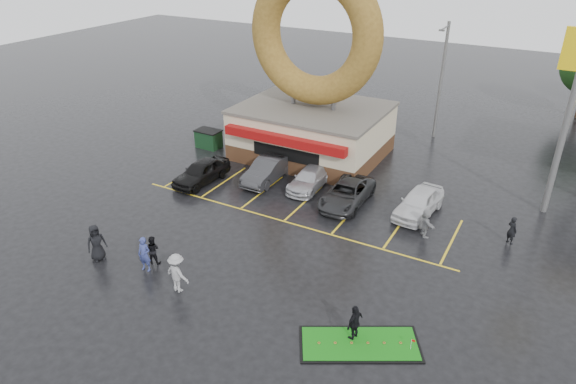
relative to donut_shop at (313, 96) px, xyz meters
The scene contains 19 objects.
ground 14.04m from the donut_shop, 76.98° to the right, with size 120.00×120.00×0.00m, color black.
donut_shop is the anchor object (origin of this frame).
shell_sign 16.29m from the donut_shop, ahead, with size 2.20×0.36×10.60m.
streetlight_left 9.87m from the donut_shop, 135.22° to the left, with size 0.40×2.21×9.00m.
streetlight_mid 10.59m from the donut_shop, 48.62° to the left, with size 0.40×2.21×9.00m.
car_black 9.59m from the donut_shop, 118.88° to the right, with size 1.78×4.43×1.51m, color black.
car_dgrey 6.57m from the donut_shop, 96.32° to the right, with size 1.62×4.64×1.53m, color #2C2C2F.
car_silver 6.70m from the donut_shop, 64.87° to the right, with size 1.76×4.32×1.25m, color #B0B0B5.
car_grey 8.74m from the donut_shop, 47.67° to the right, with size 2.27×4.93×1.37m, color #28292B.
car_white 11.35m from the donut_shop, 27.61° to the right, with size 1.81×4.49×1.53m, color silver.
person_blue 17.35m from the donut_shop, 92.14° to the right, with size 0.67×0.44×1.83m, color navy.
person_blackjkt 16.75m from the donut_shop, 92.58° to the right, with size 0.74×0.58×1.52m, color black.
person_hoodie 17.90m from the donut_shop, 84.02° to the right, with size 1.28×0.73×1.98m, color #949496.
person_bystander 18.11m from the donut_shop, 101.00° to the right, with size 0.97×0.63×1.98m, color black.
person_cameraman 19.68m from the donut_shop, 58.19° to the right, with size 0.99×0.41×1.68m, color black.
person_walker_near 13.25m from the donut_shop, 34.26° to the right, with size 1.53×0.49×1.65m, color gray.
person_walker_far 16.20m from the donut_shop, 20.98° to the right, with size 0.58×0.38×1.59m, color black.
dumpster 8.84m from the donut_shop, 161.02° to the right, with size 1.80×1.20×1.30m, color #163A1E.
putting_green 20.19m from the donut_shop, 57.64° to the right, with size 5.28×4.20×0.61m.
Camera 1 is at (12.59, -18.79, 15.12)m, focal length 32.00 mm.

